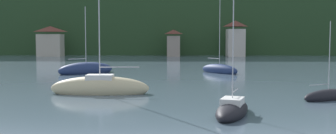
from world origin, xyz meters
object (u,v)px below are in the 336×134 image
at_px(sailboat_mid_3, 100,88).
at_px(sailboat_mid_6, 328,96).
at_px(shore_building_westcentral, 174,43).
at_px(shore_building_central, 235,39).
at_px(sailboat_far_8, 86,70).
at_px(sailboat_mid_2, 232,110).
at_px(shore_building_west, 50,42).
at_px(sailboat_far_7, 219,70).

bearing_deg(sailboat_mid_3, sailboat_mid_6, 170.79).
xyz_separation_m(shore_building_westcentral, shore_building_central, (15.08, -0.25, 1.06)).
bearing_deg(shore_building_central, sailboat_mid_3, -107.50).
relative_size(sailboat_mid_6, sailboat_far_8, 0.67).
relative_size(shore_building_central, sailboat_mid_2, 1.21).
distance_m(sailboat_mid_2, sailboat_far_8, 30.89).
bearing_deg(shore_building_west, sailboat_mid_3, -69.30).
height_order(sailboat_far_7, sailboat_far_8, sailboat_far_7).
xyz_separation_m(sailboat_mid_2, sailboat_far_7, (2.34, 28.15, 0.07)).
bearing_deg(sailboat_mid_6, sailboat_far_7, 75.22).
bearing_deg(sailboat_mid_2, sailboat_far_7, -166.23).
relative_size(shore_building_central, sailboat_mid_3, 0.77).
relative_size(shore_building_central, sailboat_far_8, 0.97).
relative_size(shore_building_central, sailboat_far_7, 0.89).
height_order(shore_building_west, sailboat_far_7, sailboat_far_7).
bearing_deg(sailboat_mid_2, sailboat_far_8, -133.09).
distance_m(shore_building_westcentral, sailboat_far_8, 48.54).
distance_m(shore_building_central, sailboat_mid_2, 75.10).
xyz_separation_m(shore_building_west, sailboat_far_7, (36.30, -45.57, -3.21)).
bearing_deg(shore_building_west, sailboat_far_7, -51.46).
bearing_deg(shore_building_westcentral, sailboat_mid_2, -87.07).
height_order(shore_building_westcentral, sailboat_far_7, sailboat_far_7).
distance_m(shore_building_westcentral, shore_building_central, 15.12).
relative_size(shore_building_west, sailboat_mid_6, 1.23).
height_order(sailboat_mid_3, sailboat_mid_6, sailboat_mid_3).
height_order(shore_building_west, sailboat_mid_6, shore_building_west).
distance_m(shore_building_westcentral, sailboat_mid_3, 66.01).
xyz_separation_m(sailboat_mid_3, sailboat_mid_6, (17.21, -2.67, -0.25)).
height_order(sailboat_mid_2, sailboat_far_8, sailboat_far_8).
xyz_separation_m(shore_building_westcentral, sailboat_far_8, (-10.88, -47.22, -2.73)).
bearing_deg(sailboat_mid_6, shore_building_west, 92.97).
relative_size(sailboat_mid_2, sailboat_far_7, 0.73).
bearing_deg(sailboat_far_8, shore_building_west, 73.12).
distance_m(shore_building_west, sailboat_far_7, 58.35).
xyz_separation_m(shore_building_central, sailboat_far_7, (-8.93, -46.00, -3.86)).
relative_size(shore_building_west, shore_building_central, 0.85).
xyz_separation_m(shore_building_west, sailboat_mid_6, (41.80, -67.71, -3.34)).
distance_m(sailboat_far_7, sailboat_far_8, 17.06).
height_order(shore_building_west, sailboat_mid_2, shore_building_west).
bearing_deg(sailboat_mid_6, sailboat_mid_3, 142.46).
relative_size(sailboat_mid_2, sailboat_far_8, 0.80).
bearing_deg(shore_building_central, shore_building_west, -179.46).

